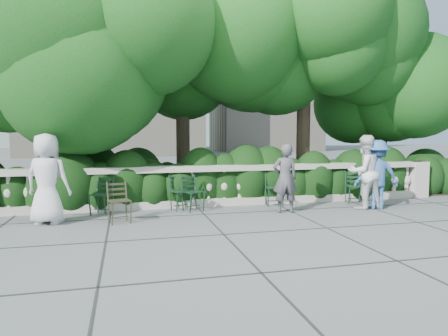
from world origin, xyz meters
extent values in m
plane|color=#505257|center=(0.00, 0.00, 0.00)|extent=(90.00, 90.00, 0.00)
cube|color=#9E998E|center=(0.00, 1.80, 0.09)|extent=(12.00, 0.32, 0.18)
cube|color=#9E998E|center=(0.00, 1.80, 0.93)|extent=(12.00, 0.36, 0.14)
cube|color=#9E998E|center=(5.78, 1.80, 0.50)|extent=(0.44, 0.44, 1.00)
cylinder|color=#3F3023|center=(-4.00, 3.40, 1.40)|extent=(0.40, 0.40, 2.80)
ellipsoid|color=#0F3810|center=(-4.00, 2.96, 3.68)|extent=(5.28, 5.28, 3.96)
cylinder|color=#3F3023|center=(-0.50, 4.00, 1.70)|extent=(0.40, 0.40, 3.40)
ellipsoid|color=#0F3810|center=(-0.50, 3.48, 4.44)|extent=(6.24, 6.24, 4.68)
cylinder|color=#3F3023|center=(3.00, 3.30, 1.50)|extent=(0.40, 0.40, 3.00)
ellipsoid|color=#0F3810|center=(3.00, 2.84, 3.92)|extent=(5.52, 5.52, 4.14)
cylinder|color=#3F3023|center=(6.00, 3.80, 1.30)|extent=(0.40, 0.40, 2.60)
ellipsoid|color=#0F3810|center=(6.00, 3.40, 3.40)|extent=(4.80, 4.80, 3.60)
imported|color=silver|center=(-3.65, 0.67, 0.89)|extent=(1.01, 0.82, 1.78)
imported|color=#434248|center=(1.31, 0.59, 0.77)|extent=(0.60, 0.43, 1.55)
imported|color=silver|center=(3.29, 0.57, 0.87)|extent=(0.90, 0.74, 1.74)
imported|color=#2D5387|center=(3.58, 0.50, 0.81)|extent=(1.14, 0.79, 1.63)
camera|label=1|loc=(-2.15, -7.69, 1.78)|focal=32.00mm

